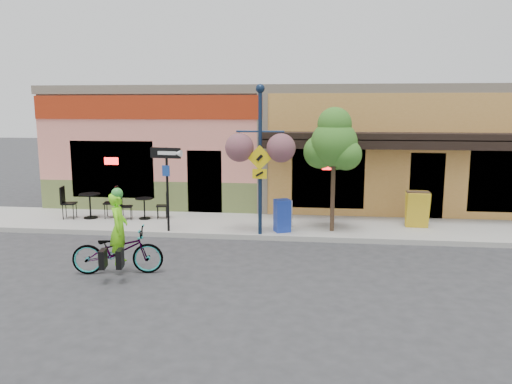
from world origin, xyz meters
TOP-DOWN VIEW (x-y plane):
  - ground at (0.00, 0.00)m, footprint 90.00×90.00m
  - sidewalk at (0.00, 2.00)m, footprint 24.00×3.00m
  - curb at (0.00, 0.55)m, footprint 24.00×0.12m
  - building at (0.00, 7.50)m, footprint 18.20×8.20m
  - bicycle at (-3.65, -2.73)m, footprint 2.14×1.08m
  - cyclist_rider at (-3.60, -2.73)m, footprint 0.49×0.66m
  - lamp_post at (-0.77, 0.65)m, footprint 1.36×0.56m
  - one_way_sign at (-3.49, 0.69)m, footprint 0.96×0.35m
  - cafe_set_left at (-6.53, 2.04)m, footprint 1.92×1.20m
  - cafe_set_right at (-4.73, 2.16)m, footprint 1.64×1.09m
  - newspaper_box_blue at (-0.16, 1.01)m, footprint 0.54×0.52m
  - newspaper_box_grey at (-0.13, 1.45)m, footprint 0.48×0.46m
  - street_tree at (1.30, 1.28)m, footprint 1.57×1.57m
  - sandwich_board at (3.86, 1.86)m, footprint 0.68×0.51m

SIDE VIEW (x-z plane):
  - ground at x=0.00m, z-range 0.00..0.00m
  - sidewalk at x=0.00m, z-range 0.00..0.15m
  - curb at x=0.00m, z-range 0.00..0.15m
  - bicycle at x=-3.65m, z-range 0.00..1.07m
  - newspaper_box_grey at x=-0.13m, z-range 0.15..0.98m
  - cafe_set_right at x=-4.73m, z-range 0.15..1.05m
  - newspaper_box_blue at x=-0.16m, z-range 0.15..1.10m
  - cafe_set_left at x=-6.53m, z-range 0.15..1.22m
  - sandwich_board at x=3.86m, z-range 0.15..1.25m
  - cyclist_rider at x=-3.60m, z-range 0.00..1.63m
  - one_way_sign at x=-3.49m, z-range 0.15..2.61m
  - street_tree at x=1.30m, z-range 0.15..3.81m
  - building at x=0.00m, z-range 0.00..4.50m
  - lamp_post at x=-0.77m, z-range 0.15..4.40m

